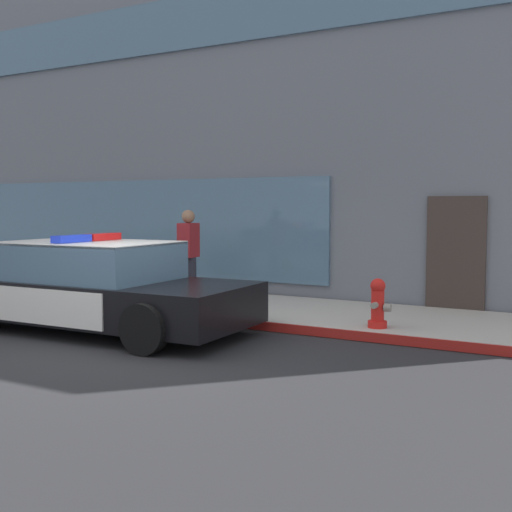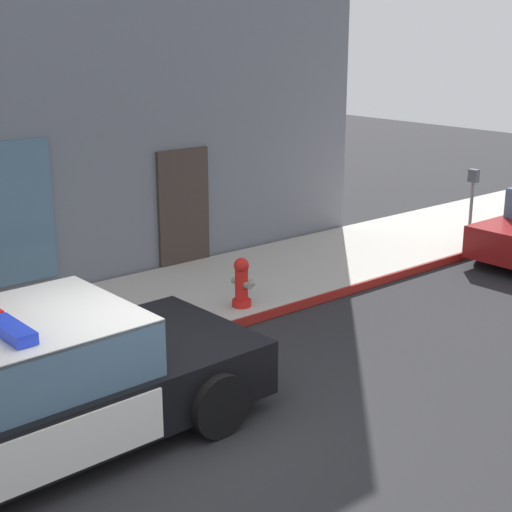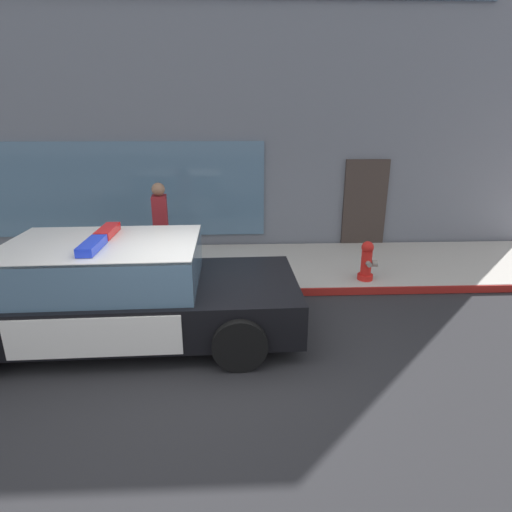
% 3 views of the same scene
% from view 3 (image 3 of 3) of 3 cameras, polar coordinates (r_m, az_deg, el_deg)
% --- Properties ---
extents(ground, '(48.00, 48.00, 0.00)m').
position_cam_3_polar(ground, '(5.49, -7.09, -13.77)').
color(ground, '#262628').
extents(sidewalk, '(48.00, 2.67, 0.15)m').
position_cam_3_polar(sidewalk, '(8.33, -5.48, -1.54)').
color(sidewalk, '#B2ADA3').
rests_on(sidewalk, ground).
extents(curb_red_paint, '(28.80, 0.04, 0.14)m').
position_cam_3_polar(curb_red_paint, '(7.07, -6.01, -5.29)').
color(curb_red_paint, maroon).
rests_on(curb_red_paint, ground).
extents(storefront_building, '(19.58, 11.24, 8.01)m').
position_cam_3_polar(storefront_building, '(15.11, -14.84, 22.06)').
color(storefront_building, slate).
rests_on(storefront_building, ground).
extents(police_cruiser, '(4.94, 2.27, 1.49)m').
position_cam_3_polar(police_cruiser, '(5.96, -18.99, -4.60)').
color(police_cruiser, black).
rests_on(police_cruiser, ground).
extents(fire_hydrant, '(0.34, 0.39, 0.73)m').
position_cam_3_polar(fire_hydrant, '(7.60, 15.33, -0.72)').
color(fire_hydrant, red).
rests_on(fire_hydrant, sidewalk).
extents(pedestrian_on_sidewalk, '(0.31, 0.43, 1.71)m').
position_cam_3_polar(pedestrian_on_sidewalk, '(7.78, -13.21, 3.83)').
color(pedestrian_on_sidewalk, '#23232D').
rests_on(pedestrian_on_sidewalk, sidewalk).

